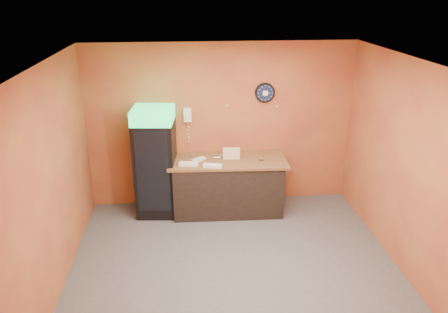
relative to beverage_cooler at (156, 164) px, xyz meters
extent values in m
plane|color=#47474C|center=(1.11, -1.61, -0.89)|extent=(4.50, 4.50, 0.00)
cube|color=#B46F32|center=(1.11, 0.39, 0.51)|extent=(4.50, 0.02, 2.80)
cube|color=#B46F32|center=(-1.14, -1.61, 0.51)|extent=(0.02, 4.00, 2.80)
cube|color=#B46F32|center=(3.36, -1.61, 0.51)|extent=(0.02, 4.00, 2.80)
cube|color=white|center=(1.11, -1.61, 1.91)|extent=(4.50, 4.00, 0.02)
cube|color=black|center=(0.00, 0.04, -0.09)|extent=(0.70, 0.70, 1.60)
cube|color=#18CD53|center=(0.00, 0.04, 0.82)|extent=(0.70, 0.70, 0.23)
cube|color=black|center=(0.03, -0.28, -0.02)|extent=(0.53, 0.07, 1.37)
cube|color=black|center=(1.18, -0.01, -0.44)|extent=(1.82, 0.85, 0.90)
cylinder|color=black|center=(1.84, 0.37, 1.07)|extent=(0.33, 0.05, 0.33)
cylinder|color=#0F1433|center=(1.84, 0.34, 1.07)|extent=(0.28, 0.01, 0.28)
cube|color=white|center=(1.84, 0.33, 1.07)|extent=(0.08, 0.00, 0.08)
cube|color=white|center=(0.55, 0.35, 0.72)|extent=(0.13, 0.07, 0.23)
cube|color=white|center=(0.55, 0.30, 0.72)|extent=(0.05, 0.04, 0.19)
cube|color=brown|center=(1.18, -0.01, 0.02)|extent=(1.99, 0.92, 0.04)
cube|color=beige|center=(1.25, 0.02, 0.07)|extent=(0.29, 0.11, 0.06)
cube|color=beige|center=(1.25, 0.02, 0.13)|extent=(0.29, 0.11, 0.06)
cube|color=beige|center=(1.25, 0.02, 0.19)|extent=(0.29, 0.11, 0.06)
cube|color=silver|center=(0.53, -0.20, 0.07)|extent=(0.32, 0.17, 0.04)
cube|color=silver|center=(0.91, -0.31, 0.07)|extent=(0.32, 0.18, 0.04)
cube|color=silver|center=(0.70, -0.02, 0.06)|extent=(0.25, 0.23, 0.04)
cylinder|color=silver|center=(1.09, 0.07, 0.07)|extent=(0.05, 0.05, 0.05)
camera|label=1|loc=(0.49, -6.67, 2.73)|focal=35.00mm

